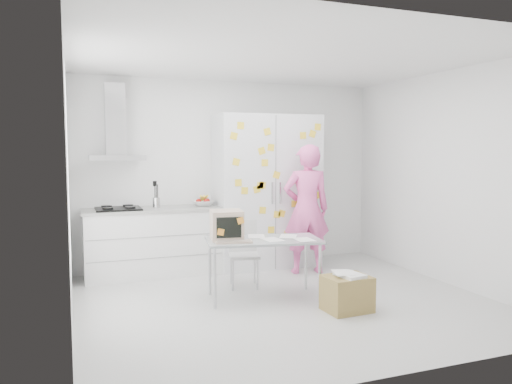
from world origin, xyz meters
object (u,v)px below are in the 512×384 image
object	(u,v)px
chair	(244,249)
cardboard_box	(347,293)
person	(307,209)
desk	(240,232)

from	to	relation	value
chair	cardboard_box	xyz separation A→B (m)	(0.71, -1.32, -0.27)
chair	cardboard_box	size ratio (longest dim) A/B	1.68
person	chair	bearing A→B (deg)	28.57
desk	cardboard_box	size ratio (longest dim) A/B	2.82
desk	cardboard_box	xyz separation A→B (m)	(0.92, -0.80, -0.58)
desk	chair	size ratio (longest dim) A/B	1.68
desk	cardboard_box	bearing A→B (deg)	-31.34
chair	desk	bearing A→B (deg)	-99.09
chair	cardboard_box	bearing A→B (deg)	-48.17
desk	cardboard_box	world-z (taller)	desk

